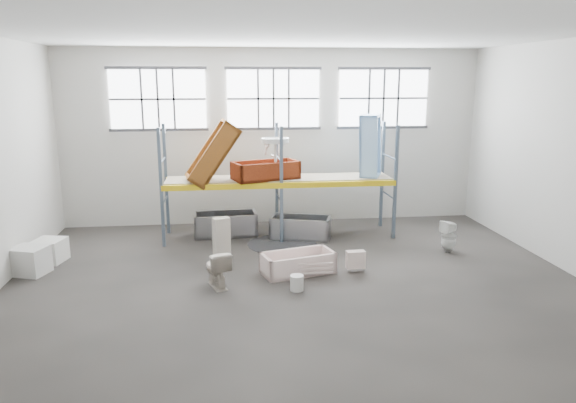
{
  "coord_description": "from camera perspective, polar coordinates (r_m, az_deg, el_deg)",
  "views": [
    {
      "loc": [
        -1.43,
        -10.33,
        4.14
      ],
      "look_at": [
        0.0,
        1.5,
        1.4
      ],
      "focal_mm": 33.28,
      "sensor_mm": 36.0,
      "label": 1
    }
  ],
  "objects": [
    {
      "name": "wet_patch",
      "position": [
        13.75,
        -0.6,
        -4.57
      ],
      "size": [
        1.8,
        1.8,
        0.0
      ],
      "primitive_type": "cylinder",
      "color": "black",
      "rests_on": "floor"
    },
    {
      "name": "carton_near",
      "position": [
        12.92,
        -25.87,
        -5.7
      ],
      "size": [
        0.86,
        0.79,
        0.6
      ],
      "primitive_type": "cube",
      "rotation": [
        0.0,
        0.0,
        -0.33
      ],
      "color": "beige",
      "rests_on": "floor"
    },
    {
      "name": "sink_on_shelf",
      "position": [
        13.74,
        -1.34,
        4.38
      ],
      "size": [
        0.83,
        0.72,
        0.63
      ],
      "primitive_type": "imported",
      "rotation": [
        0.0,
        0.0,
        0.26
      ],
      "color": "silver",
      "rests_on": "rust_tub_flat"
    },
    {
      "name": "cistern_tall",
      "position": [
        12.21,
        -7.1,
        -4.25
      ],
      "size": [
        0.42,
        0.34,
        1.1
      ],
      "primitive_type": "cube",
      "rotation": [
        0.0,
        0.0,
        0.37
      ],
      "color": "beige",
      "rests_on": "floor"
    },
    {
      "name": "rack_upright_lb",
      "position": [
        14.76,
        -12.89,
        2.31
      ],
      "size": [
        0.08,
        0.08,
        3.0
      ],
      "primitive_type": "cube",
      "color": "slate",
      "rests_on": "floor"
    },
    {
      "name": "rack_beam_back",
      "position": [
        14.74,
        -1.21,
        2.63
      ],
      "size": [
        6.0,
        0.1,
        0.14
      ],
      "primitive_type": "cube",
      "color": "yellow",
      "rests_on": "floor"
    },
    {
      "name": "carton_far",
      "position": [
        13.59,
        -24.11,
        -4.79
      ],
      "size": [
        0.77,
        0.77,
        0.53
      ],
      "primitive_type": "cube",
      "rotation": [
        0.0,
        0.0,
        -0.23
      ],
      "color": "silver",
      "rests_on": "floor"
    },
    {
      "name": "rust_tub_tilted",
      "position": [
        13.76,
        -8.02,
        5.11
      ],
      "size": [
        1.51,
        1.0,
        1.73
      ],
      "primitive_type": null,
      "rotation": [
        0.0,
        -0.96,
        0.12
      ],
      "color": "#9C5111",
      "rests_on": "shelf_deck"
    },
    {
      "name": "blue_tub_upright",
      "position": [
        14.43,
        8.78,
        5.85
      ],
      "size": [
        0.8,
        0.93,
        1.68
      ],
      "primitive_type": null,
      "rotation": [
        0.0,
        1.54,
        -0.41
      ],
      "color": "#95C4F3",
      "rests_on": "shelf_deck"
    },
    {
      "name": "window_left",
      "position": [
        15.39,
        -13.73,
        10.58
      ],
      "size": [
        2.6,
        0.04,
        1.6
      ],
      "primitive_type": "cube",
      "color": "white",
      "rests_on": "wall_back"
    },
    {
      "name": "wall_front",
      "position": [
        5.72,
        7.92,
        -3.88
      ],
      "size": [
        12.0,
        0.1,
        5.0
      ],
      "primitive_type": "cube",
      "color": "#B8B4AA",
      "rests_on": "ground"
    },
    {
      "name": "bathtub_beige",
      "position": [
        11.72,
        1.08,
        -6.56
      ],
      "size": [
        1.69,
        1.11,
        0.46
      ],
      "primitive_type": null,
      "rotation": [
        0.0,
        0.0,
        0.27
      ],
      "color": "silver",
      "rests_on": "floor"
    },
    {
      "name": "cistern_spare",
      "position": [
        11.85,
        7.22,
        -6.17
      ],
      "size": [
        0.42,
        0.21,
        0.39
      ],
      "primitive_type": "cube",
      "rotation": [
        0.0,
        0.0,
        0.05
      ],
      "color": "beige",
      "rests_on": "bathtub_beige"
    },
    {
      "name": "rack_upright_la",
      "position": [
        13.59,
        -13.39,
        1.39
      ],
      "size": [
        0.08,
        0.08,
        3.0
      ],
      "primitive_type": "cube",
      "color": "slate",
      "rests_on": "floor"
    },
    {
      "name": "rack_upright_ra",
      "position": [
        14.2,
        11.42,
        1.98
      ],
      "size": [
        0.08,
        0.08,
        3.0
      ],
      "primitive_type": "cube",
      "color": "slate",
      "rests_on": "floor"
    },
    {
      "name": "bucket",
      "position": [
        10.81,
        0.96,
        -8.69
      ],
      "size": [
        0.28,
        0.28,
        0.31
      ],
      "primitive_type": "cylinder",
      "rotation": [
        0.0,
        0.0,
        0.03
      ],
      "color": "beige",
      "rests_on": "floor"
    },
    {
      "name": "toilet_white",
      "position": [
        13.65,
        16.81,
        -3.56
      ],
      "size": [
        0.46,
        0.45,
        0.79
      ],
      "primitive_type": "imported",
      "rotation": [
        0.0,
        0.0,
        -1.24
      ],
      "color": "white",
      "rests_on": "floor"
    },
    {
      "name": "rack_upright_mb",
      "position": [
        14.74,
        -1.21,
        2.63
      ],
      "size": [
        0.08,
        0.08,
        3.0
      ],
      "primitive_type": "cube",
      "color": "slate",
      "rests_on": "floor"
    },
    {
      "name": "wall_back",
      "position": [
        15.54,
        -1.58,
        6.88
      ],
      "size": [
        12.0,
        0.1,
        5.0
      ],
      "primitive_type": "cube",
      "color": "#BCB8AE",
      "rests_on": "ground"
    },
    {
      "name": "rack_beam_front",
      "position": [
        13.57,
        -0.71,
        1.73
      ],
      "size": [
        6.0,
        0.1,
        0.14
      ],
      "primitive_type": "cube",
      "color": "yellow",
      "rests_on": "floor"
    },
    {
      "name": "steel_tub_right",
      "position": [
        14.23,
        1.35,
        -2.76
      ],
      "size": [
        1.71,
        1.16,
        0.57
      ],
      "primitive_type": null,
      "rotation": [
        0.0,
        0.0,
        -0.3
      ],
      "color": "#B0B3B8",
      "rests_on": "floor"
    },
    {
      "name": "rack_upright_ma",
      "position": [
        13.57,
        -0.71,
        1.73
      ],
      "size": [
        0.08,
        0.08,
        3.0
      ],
      "primitive_type": "cube",
      "color": "slate",
      "rests_on": "floor"
    },
    {
      "name": "sink_in_tub",
      "position": [
        11.85,
        3.53,
        -6.71
      ],
      "size": [
        0.57,
        0.57,
        0.17
      ],
      "primitive_type": "imported",
      "rotation": [
        0.0,
        0.0,
        -0.19
      ],
      "color": "beige",
      "rests_on": "bathtub_beige"
    },
    {
      "name": "ceiling",
      "position": [
        10.47,
        1.03,
        17.92
      ],
      "size": [
        12.0,
        10.0,
        0.1
      ],
      "primitive_type": "cube",
      "color": "silver",
      "rests_on": "ground"
    },
    {
      "name": "shelf_deck",
      "position": [
        14.14,
        -0.97,
        2.52
      ],
      "size": [
        5.9,
        1.1,
        0.03
      ],
      "primitive_type": "cube",
      "color": "gray",
      "rests_on": "floor"
    },
    {
      "name": "rust_tub_flat",
      "position": [
        13.93,
        -2.42,
        3.35
      ],
      "size": [
        1.85,
        1.29,
        0.47
      ],
      "primitive_type": null,
      "rotation": [
        0.0,
        0.0,
        0.33
      ],
      "color": "maroon",
      "rests_on": "shelf_deck"
    },
    {
      "name": "rack_upright_rb",
      "position": [
        15.33,
        10.03,
        2.83
      ],
      "size": [
        0.08,
        0.08,
        3.0
      ],
      "primitive_type": "cube",
      "color": "slate",
      "rests_on": "floor"
    },
    {
      "name": "toilet_beige",
      "position": [
        11.01,
        -7.62,
        -7.09
      ],
      "size": [
        0.66,
        0.86,
        0.78
      ],
      "primitive_type": "imported",
      "rotation": [
        0.0,
        0.0,
        3.47
      ],
      "color": "beige",
      "rests_on": "floor"
    },
    {
      "name": "window_mid",
      "position": [
        15.35,
        -1.57,
        10.93
      ],
      "size": [
        2.6,
        0.04,
        1.6
      ],
      "primitive_type": "cube",
      "color": "white",
      "rests_on": "wall_back"
    },
    {
      "name": "floor",
      "position": [
        11.24,
        0.93,
        -8.94
      ],
      "size": [
        12.0,
        10.0,
        0.1
      ],
      "primitive_type": "cube",
      "color": "#47413D",
      "rests_on": "ground"
    },
    {
      "name": "steel_tub_left",
      "position": [
        14.57,
        -6.7,
        -2.4
      ],
      "size": [
        1.71,
        0.87,
        0.61
      ],
      "primitive_type": null,
      "rotation": [
        0.0,
        0.0,
        0.06
      ],
      "color": "#98999E",
      "rests_on": "floor"
    },
    {
      "name": "window_right",
      "position": [
        15.97,
        10.15,
        10.81
      ],
      "size": [
        2.6,
        0.04,
        1.6
      ],
      "primitive_type": "cube",
      "color": "white",
      "rests_on": "wall_back"
    }
  ]
}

